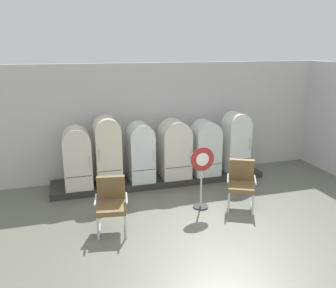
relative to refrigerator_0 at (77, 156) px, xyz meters
The scene contains 13 objects.
ground 3.65m from the refrigerator_0, 55.57° to the right, with size 12.00×10.00×0.05m, color #646559.
back_wall 2.21m from the refrigerator_0, 20.70° to the left, with size 11.76×0.12×2.93m.
side_wall_right 6.69m from the refrigerator_0, ahead, with size 0.16×2.20×2.93m.
display_plinth 2.16m from the refrigerator_0, ahead, with size 5.30×0.95×0.15m, color #2D2C2A.
refrigerator_0 is the anchor object (origin of this frame).
refrigerator_1 0.71m from the refrigerator_0, ahead, with size 0.59×0.70×1.62m.
refrigerator_2 1.49m from the refrigerator_0, ahead, with size 0.58×0.70×1.43m.
refrigerator_3 2.35m from the refrigerator_0, ahead, with size 0.71×0.72×1.45m.
refrigerator_4 3.17m from the refrigerator_0, ahead, with size 0.65×0.63×1.39m.
refrigerator_5 4.00m from the refrigerator_0, ahead, with size 0.59×0.61×1.55m.
armchair_left 2.04m from the refrigerator_0, 75.43° to the right, with size 0.66×0.73×1.02m.
armchair_right 3.72m from the refrigerator_0, 27.77° to the right, with size 0.77×0.82×1.02m.
sign_stand 2.91m from the refrigerator_0, 32.65° to the right, with size 0.51×0.32×1.34m.
Camera 1 is at (-2.18, -5.10, 3.33)m, focal length 37.83 mm.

